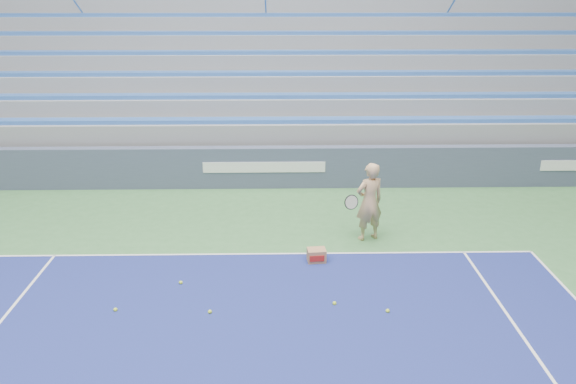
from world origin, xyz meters
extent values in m
cube|color=white|center=(0.00, 11.88, 0.01)|extent=(10.97, 0.05, 0.00)
cube|color=#3F4860|center=(0.00, 15.88, 0.55)|extent=(30.00, 0.30, 1.10)
cube|color=white|center=(0.00, 15.72, 0.60)|extent=(3.20, 0.02, 0.28)
cube|color=gray|center=(0.00, 20.43, 0.55)|extent=(30.00, 8.50, 1.10)
cube|color=gray|center=(0.00, 20.43, 1.35)|extent=(30.00, 8.50, 0.50)
cube|color=#3260B5|center=(0.00, 16.56, 1.66)|extent=(29.60, 0.42, 0.11)
cube|color=gray|center=(0.00, 20.86, 1.85)|extent=(30.00, 7.65, 0.50)
cube|color=#3260B5|center=(0.00, 17.41, 2.16)|extent=(29.60, 0.42, 0.11)
cube|color=gray|center=(0.00, 21.28, 2.35)|extent=(30.00, 6.80, 0.50)
cube|color=#3260B5|center=(0.00, 18.26, 2.66)|extent=(29.60, 0.42, 0.11)
cube|color=gray|center=(0.00, 21.71, 2.85)|extent=(30.00, 5.95, 0.50)
cube|color=#3260B5|center=(0.00, 19.11, 3.16)|extent=(29.60, 0.42, 0.11)
cube|color=gray|center=(0.00, 22.13, 3.35)|extent=(30.00, 5.10, 0.50)
cube|color=#3260B5|center=(0.00, 19.96, 3.66)|extent=(29.60, 0.42, 0.11)
cube|color=gray|center=(0.00, 22.56, 3.85)|extent=(30.00, 4.25, 0.50)
cube|color=#3260B5|center=(0.00, 20.81, 4.15)|extent=(29.60, 0.42, 0.11)
cube|color=gray|center=(0.00, 22.98, 4.35)|extent=(30.00, 3.40, 0.50)
cube|color=gray|center=(0.00, 24.98, 3.65)|extent=(31.00, 0.40, 7.30)
cylinder|color=#3371B4|center=(-6.00, 20.43, 4.60)|extent=(0.05, 8.53, 5.04)
cylinder|color=#3371B4|center=(0.00, 20.43, 4.60)|extent=(0.05, 8.53, 5.04)
cylinder|color=#3371B4|center=(6.00, 20.43, 4.60)|extent=(0.05, 8.53, 5.04)
imported|color=tan|center=(2.26, 12.58, 0.85)|extent=(0.72, 0.60, 1.69)
cylinder|color=black|center=(1.91, 12.33, 0.95)|extent=(0.12, 0.27, 0.08)
cylinder|color=beige|center=(1.81, 12.05, 1.05)|extent=(0.29, 0.16, 0.28)
torus|color=black|center=(1.81, 12.05, 1.05)|extent=(0.31, 0.18, 0.30)
cube|color=#9F724D|center=(1.10, 11.56, 0.13)|extent=(0.38, 0.30, 0.27)
cube|color=#B21E19|center=(1.10, 11.42, 0.13)|extent=(0.28, 0.04, 0.12)
sphere|color=#CAF031|center=(1.31, 9.97, 0.03)|extent=(0.07, 0.07, 0.07)
sphere|color=#CAF031|center=(1.08, 11.53, 0.03)|extent=(0.07, 0.07, 0.07)
sphere|color=#CAF031|center=(-0.78, 9.75, 0.03)|extent=(0.07, 0.07, 0.07)
sphere|color=#CAF031|center=(-1.41, 10.72, 0.03)|extent=(0.07, 0.07, 0.07)
sphere|color=#CAF031|center=(2.16, 9.72, 0.03)|extent=(0.07, 0.07, 0.07)
sphere|color=#CAF031|center=(-2.35, 9.84, 0.03)|extent=(0.07, 0.07, 0.07)
camera|label=1|loc=(0.36, 1.75, 5.11)|focal=35.00mm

